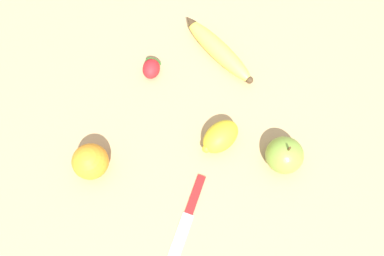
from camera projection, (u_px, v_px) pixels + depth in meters
The scene contains 7 objects.
ground_plane at pixel (174, 136), 0.79m from camera, with size 3.00×3.00×0.00m, color tan.
banana at pixel (218, 49), 0.84m from camera, with size 0.22×0.11×0.04m.
orange at pixel (90, 161), 0.73m from camera, with size 0.07×0.07×0.07m.
strawberry at pixel (152, 67), 0.83m from camera, with size 0.06×0.06×0.04m.
apple at pixel (284, 155), 0.74m from camera, with size 0.07×0.07×0.08m.
lemon at pixel (220, 137), 0.76m from camera, with size 0.08×0.10×0.06m.
paring_knife at pixel (188, 216), 0.72m from camera, with size 0.15×0.14×0.01m.
Camera 1 is at (-0.27, 0.07, 0.74)m, focal length 35.00 mm.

